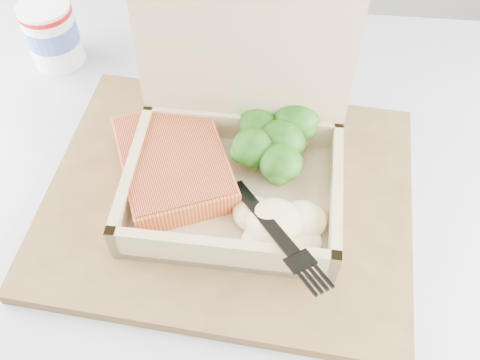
% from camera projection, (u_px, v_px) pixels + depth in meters
% --- Properties ---
extents(cafe_table, '(0.81, 0.81, 0.70)m').
position_uv_depth(cafe_table, '(212.00, 281.00, 0.72)').
color(cafe_table, black).
rests_on(cafe_table, floor).
extents(serving_tray, '(0.41, 0.33, 0.02)m').
position_uv_depth(serving_tray, '(229.00, 197.00, 0.57)').
color(serving_tray, brown).
rests_on(serving_tray, cafe_table).
extents(takeout_container, '(0.24, 0.21, 0.21)m').
position_uv_depth(takeout_container, '(237.00, 146.00, 0.54)').
color(takeout_container, tan).
rests_on(takeout_container, serving_tray).
extents(salmon_fillet, '(0.16, 0.17, 0.03)m').
position_uv_depth(salmon_fillet, '(174.00, 163.00, 0.56)').
color(salmon_fillet, orange).
rests_on(salmon_fillet, takeout_container).
extents(broccoli_pile, '(0.12, 0.12, 0.04)m').
position_uv_depth(broccoli_pile, '(281.00, 145.00, 0.57)').
color(broccoli_pile, '#2D6917').
rests_on(broccoli_pile, takeout_container).
extents(mashed_potatoes, '(0.09, 0.08, 0.03)m').
position_uv_depth(mashed_potatoes, '(275.00, 223.00, 0.52)').
color(mashed_potatoes, '#FAE3A1').
rests_on(mashed_potatoes, takeout_container).
extents(plastic_fork, '(0.12, 0.14, 0.03)m').
position_uv_depth(plastic_fork, '(252.00, 199.00, 0.52)').
color(plastic_fork, black).
rests_on(plastic_fork, mashed_potatoes).
extents(paper_cup, '(0.07, 0.07, 0.09)m').
position_uv_depth(paper_cup, '(51.00, 32.00, 0.68)').
color(paper_cup, white).
rests_on(paper_cup, cafe_table).
extents(receipt, '(0.08, 0.15, 0.00)m').
position_uv_depth(receipt, '(228.00, 68.00, 0.71)').
color(receipt, white).
rests_on(receipt, cafe_table).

